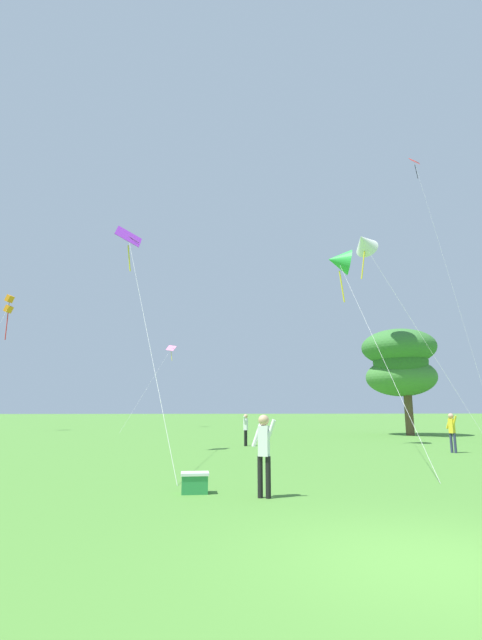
% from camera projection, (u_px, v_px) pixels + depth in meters
% --- Properties ---
extents(ground_plane, '(400.00, 400.00, 0.00)m').
position_uv_depth(ground_plane, '(436.00, 563.00, 5.29)').
color(ground_plane, '#4C8433').
extents(kite_red_high, '(1.34, 8.44, 29.74)m').
position_uv_depth(kite_red_high, '(419.00, 178.00, 49.55)').
color(kite_red_high, red).
rests_on(kite_red_high, ground_plane).
extents(kite_orange_box, '(0.89, 9.32, 11.76)m').
position_uv_depth(kite_orange_box, '(9.00, 305.00, 39.62)').
color(kite_orange_box, orange).
rests_on(kite_orange_box, ground_plane).
extents(kite_pink_low, '(3.87, 11.24, 8.50)m').
position_uv_depth(kite_pink_low, '(169.00, 353.00, 46.49)').
color(kite_pink_low, pink).
rests_on(kite_pink_low, ground_plane).
extents(kite_purple_streamer, '(3.22, 8.97, 10.07)m').
position_uv_depth(kite_purple_streamer, '(130.00, 245.00, 20.04)').
color(kite_purple_streamer, purple).
rests_on(kite_purple_streamer, ground_plane).
extents(kite_green_small, '(2.56, 12.34, 10.45)m').
position_uv_depth(kite_green_small, '(339.00, 261.00, 24.25)').
color(kite_green_small, green).
rests_on(kite_green_small, ground_plane).
extents(kite_white_distant, '(5.09, 6.25, 13.58)m').
position_uv_depth(kite_white_distant, '(364.00, 243.00, 29.79)').
color(kite_white_distant, white).
rests_on(kite_white_distant, ground_plane).
extents(person_in_blue_jacket, '(0.31, 0.50, 1.62)m').
position_uv_depth(person_in_blue_jacket, '(452.00, 429.00, 18.97)').
color(person_in_blue_jacket, '#2D3351').
rests_on(person_in_blue_jacket, ground_plane).
extents(person_near_tree, '(0.52, 0.30, 1.67)m').
position_uv_depth(person_near_tree, '(264.00, 447.00, 9.37)').
color(person_near_tree, black).
rests_on(person_near_tree, ground_plane).
extents(person_child_small, '(0.31, 0.47, 1.55)m').
position_uv_depth(person_child_small, '(246.00, 427.00, 22.57)').
color(person_child_small, black).
rests_on(person_child_small, ground_plane).
extents(tree_left_oak, '(5.43, 5.71, 7.50)m').
position_uv_depth(tree_left_oak, '(400.00, 362.00, 32.55)').
color(tree_left_oak, brown).
rests_on(tree_left_oak, ground_plane).
extents(picnic_cooler, '(0.60, 0.40, 0.44)m').
position_uv_depth(picnic_cooler, '(195.00, 483.00, 9.72)').
color(picnic_cooler, '#2D8C47').
rests_on(picnic_cooler, ground_plane).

